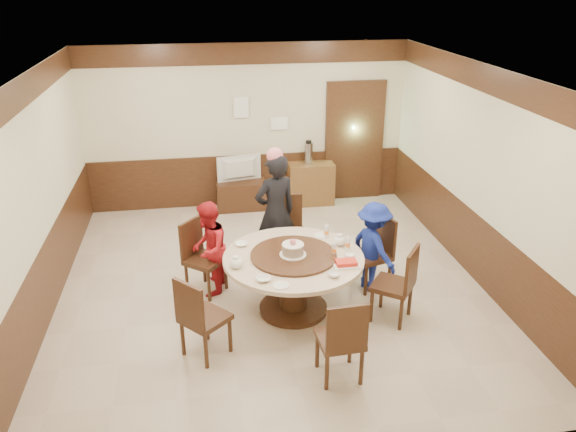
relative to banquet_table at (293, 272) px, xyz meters
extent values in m
plane|color=#BFAB99|center=(-0.18, 0.62, -0.53)|extent=(6.00, 6.00, 0.00)
plane|color=silver|center=(-0.18, 0.62, 2.27)|extent=(6.00, 6.00, 0.00)
cube|color=beige|center=(-0.18, 3.62, 0.87)|extent=(5.50, 0.04, 2.80)
cube|color=beige|center=(-0.18, -2.38, 0.87)|extent=(5.50, 0.04, 2.80)
cube|color=beige|center=(-2.93, 0.62, 0.87)|extent=(0.04, 6.00, 2.80)
cube|color=beige|center=(2.57, 0.62, 0.87)|extent=(0.04, 6.00, 2.80)
cube|color=#381F11|center=(-0.18, 0.62, -0.08)|extent=(5.50, 6.00, 0.90)
cube|color=#381F11|center=(-0.18, 0.62, 2.09)|extent=(5.50, 6.00, 0.35)
cube|color=#381F11|center=(1.72, 3.57, 0.52)|extent=(1.05, 0.08, 2.18)
cube|color=#87D194|center=(1.72, 3.59, 0.52)|extent=(0.88, 0.02, 2.05)
cylinder|color=#381F11|center=(0.00, 0.00, -0.50)|extent=(0.84, 0.84, 0.06)
cylinder|color=#381F11|center=(0.00, 0.00, -0.18)|extent=(0.34, 0.34, 0.65)
cylinder|color=#CEB295|center=(0.00, 0.00, 0.19)|extent=(1.68, 1.68, 0.05)
cylinder|color=#381F11|center=(0.00, 0.00, 0.23)|extent=(1.03, 1.03, 0.03)
cube|color=#381F11|center=(1.10, 0.42, -0.08)|extent=(0.54, 0.54, 0.06)
cube|color=#381F11|center=(1.30, 0.48, 0.19)|extent=(0.15, 0.41, 0.50)
cube|color=#381F11|center=(1.10, 0.42, -0.32)|extent=(0.36, 0.36, 0.42)
cube|color=#381F11|center=(0.15, 1.25, -0.08)|extent=(0.48, 0.48, 0.06)
cube|color=#381F11|center=(0.17, 1.46, 0.19)|extent=(0.42, 0.08, 0.50)
cube|color=#381F11|center=(0.15, 1.25, -0.32)|extent=(0.36, 0.36, 0.42)
cube|color=#381F11|center=(-1.04, 0.63, -0.08)|extent=(0.62, 0.62, 0.06)
cube|color=#381F11|center=(-1.20, 0.77, 0.19)|extent=(0.30, 0.35, 0.50)
cube|color=#381F11|center=(-1.04, 0.63, -0.32)|extent=(0.36, 0.36, 0.42)
cube|color=#381F11|center=(-1.08, -0.68, -0.08)|extent=(0.62, 0.62, 0.06)
cube|color=#381F11|center=(-1.23, -0.82, 0.19)|extent=(0.31, 0.34, 0.50)
cube|color=#381F11|center=(-1.08, -0.68, -0.32)|extent=(0.36, 0.36, 0.42)
cube|color=#381F11|center=(0.25, -1.28, -0.08)|extent=(0.46, 0.46, 0.06)
cube|color=#381F11|center=(0.26, -1.49, 0.19)|extent=(0.42, 0.06, 0.50)
cube|color=#381F11|center=(0.25, -1.28, -0.32)|extent=(0.36, 0.36, 0.42)
cube|color=#381F11|center=(1.12, -0.36, -0.08)|extent=(0.62, 0.62, 0.06)
cube|color=#381F11|center=(1.29, -0.49, 0.19)|extent=(0.29, 0.36, 0.50)
cube|color=#381F11|center=(1.12, -0.36, -0.32)|extent=(0.36, 0.36, 0.42)
imported|color=black|center=(-0.05, 1.14, 0.30)|extent=(0.70, 0.57, 1.66)
imported|color=red|center=(-0.99, 0.62, 0.09)|extent=(0.59, 0.69, 1.24)
imported|color=navy|center=(1.11, 0.36, 0.07)|extent=(0.71, 0.89, 1.21)
cylinder|color=white|center=(-0.01, -0.02, 0.25)|extent=(0.32, 0.32, 0.01)
cylinder|color=gray|center=(-0.01, -0.02, 0.32)|extent=(0.26, 0.26, 0.12)
cylinder|color=white|center=(-0.01, -0.02, 0.38)|extent=(0.26, 0.26, 0.01)
sphere|color=#EB6F7F|center=(-0.01, -0.02, 0.42)|extent=(0.07, 0.07, 0.07)
ellipsoid|color=white|center=(-0.70, -0.17, 0.28)|extent=(0.17, 0.15, 0.13)
ellipsoid|color=white|center=(0.61, 0.20, 0.28)|extent=(0.17, 0.15, 0.13)
imported|color=white|center=(-0.58, 0.38, 0.24)|extent=(0.15, 0.15, 0.04)
imported|color=white|center=(0.36, -0.54, 0.24)|extent=(0.14, 0.14, 0.04)
imported|color=white|center=(-0.42, -0.51, 0.24)|extent=(0.16, 0.16, 0.04)
imported|color=white|center=(0.65, -0.12, 0.24)|extent=(0.12, 0.12, 0.04)
cylinder|color=white|center=(-0.25, -0.65, 0.22)|extent=(0.18, 0.18, 0.01)
cylinder|color=white|center=(0.45, 0.50, 0.22)|extent=(0.18, 0.18, 0.01)
cube|color=white|center=(0.56, -0.32, 0.23)|extent=(0.30, 0.20, 0.02)
cube|color=red|center=(0.56, -0.32, 0.26)|extent=(0.24, 0.15, 0.04)
cylinder|color=silver|center=(0.48, -0.05, 0.30)|extent=(0.06, 0.06, 0.16)
cylinder|color=silver|center=(0.68, 0.07, 0.30)|extent=(0.06, 0.06, 0.16)
cylinder|color=silver|center=(0.50, 0.45, 0.30)|extent=(0.06, 0.06, 0.16)
cube|color=#381F11|center=(-0.34, 3.37, -0.28)|extent=(0.85, 0.45, 0.50)
imported|color=#959597|center=(-0.34, 3.37, 0.19)|extent=(0.78, 0.26, 0.45)
cube|color=brown|center=(0.91, 3.40, -0.16)|extent=(0.80, 0.40, 0.75)
cylinder|color=silver|center=(0.86, 3.40, 0.41)|extent=(0.15, 0.15, 0.38)
cube|color=white|center=(-0.28, 3.58, 1.22)|extent=(0.25, 0.00, 0.35)
cube|color=white|center=(0.37, 3.58, 0.92)|extent=(0.30, 0.00, 0.22)
camera|label=1|loc=(-1.03, -5.82, 3.32)|focal=35.00mm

